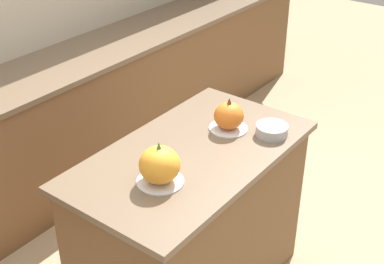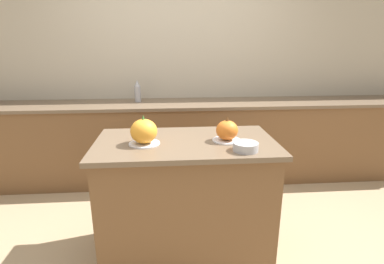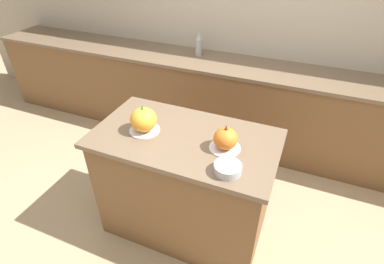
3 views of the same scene
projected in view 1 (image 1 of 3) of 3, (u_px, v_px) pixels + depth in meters
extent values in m
cube|color=brown|center=(192.00, 228.00, 2.82)|extent=(1.22, 0.66, 0.89)
cube|color=brown|center=(192.00, 155.00, 2.59)|extent=(1.28, 0.72, 0.03)
cube|color=brown|center=(30.00, 147.00, 3.52)|extent=(6.00, 0.56, 0.90)
cube|color=brown|center=(19.00, 82.00, 3.29)|extent=(6.00, 0.60, 0.03)
cylinder|color=silver|center=(160.00, 181.00, 2.36)|extent=(0.21, 0.21, 0.01)
ellipsoid|color=orange|center=(160.00, 165.00, 2.32)|extent=(0.18, 0.18, 0.17)
cone|color=#38702D|center=(159.00, 146.00, 2.27)|extent=(0.02, 0.02, 0.03)
cylinder|color=silver|center=(228.00, 128.00, 2.77)|extent=(0.20, 0.20, 0.01)
ellipsoid|color=orange|center=(229.00, 116.00, 2.74)|extent=(0.16, 0.16, 0.14)
cone|color=brown|center=(229.00, 101.00, 2.70)|extent=(0.03, 0.03, 0.04)
cylinder|color=#ADADB2|center=(272.00, 130.00, 2.71)|extent=(0.16, 0.16, 0.06)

